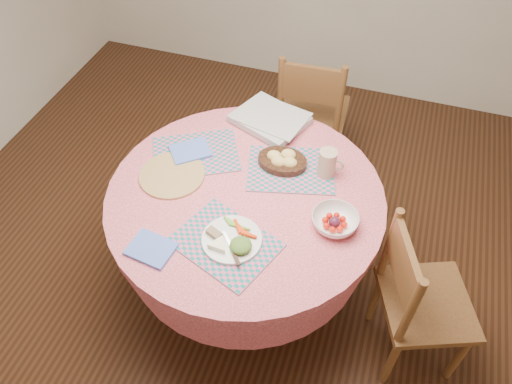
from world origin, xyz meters
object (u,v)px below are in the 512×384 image
wicker_trivet (172,175)px  bread_bowl (283,160)px  dining_table (246,222)px  chair_back (311,112)px  chair_right (417,299)px  latte_mug (328,163)px  dinner_plate (233,240)px  fruit_bowl (335,221)px

wicker_trivet → bread_bowl: bearing=26.0°
dining_table → chair_back: 1.01m
wicker_trivet → chair_back: bearing=66.9°
wicker_trivet → chair_right: bearing=-4.9°
chair_back → latte_mug: bearing=103.9°
latte_mug → dining_table: bearing=-143.7°
dining_table → chair_right: bearing=-6.9°
bread_bowl → latte_mug: bearing=1.4°
wicker_trivet → dinner_plate: bearing=-34.3°
dinner_plate → bread_bowl: size_ratio=1.07×
fruit_bowl → dinner_plate: bearing=-149.8°
dining_table → chair_back: size_ratio=1.38×
chair_back → wicker_trivet: bearing=63.8°
chair_right → wicker_trivet: (-1.18, 0.10, 0.30)m
latte_mug → chair_back: bearing=107.1°
dinner_plate → dining_table: bearing=98.7°
wicker_trivet → latte_mug: latte_mug is taller
wicker_trivet → latte_mug: 0.71m
wicker_trivet → fruit_bowl: size_ratio=1.26×
chair_right → latte_mug: (-0.52, 0.33, 0.37)m
bread_bowl → fruit_bowl: bearing=-42.3°
chair_back → dinner_plate: bearing=85.4°
bread_bowl → fruit_bowl: bread_bowl is taller
chair_back → fruit_bowl: size_ratio=3.78×
chair_right → chair_back: chair_back is taller
chair_right → fruit_bowl: bearing=62.0°
chair_back → dinner_plate: 1.31m
chair_back → bread_bowl: chair_back is taller
chair_right → chair_back: bearing=12.6°
dining_table → latte_mug: bearing=36.3°
dining_table → dinner_plate: dinner_plate is taller
wicker_trivet → bread_bowl: bread_bowl is taller
dinner_plate → latte_mug: bearing=61.5°
dinner_plate → fruit_bowl: fruit_bowl is taller
dining_table → wicker_trivet: 0.41m
wicker_trivet → bread_bowl: 0.51m
dining_table → dinner_plate: 0.35m
fruit_bowl → bread_bowl: bearing=137.7°
chair_back → latte_mug: 0.89m
wicker_trivet → fruit_bowl: 0.77m
dinner_plate → chair_back: bearing=88.5°
dining_table → dinner_plate: (0.04, -0.27, 0.22)m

